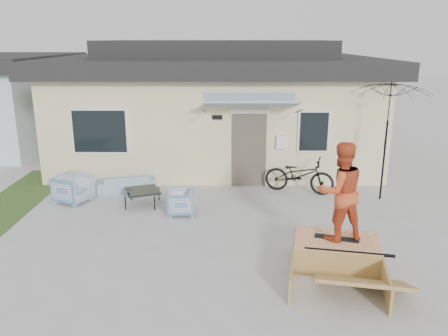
{
  "coord_description": "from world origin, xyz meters",
  "views": [
    {
      "loc": [
        0.35,
        -7.94,
        4.1
      ],
      "look_at": [
        0.3,
        1.8,
        1.3
      ],
      "focal_mm": 36.16,
      "sensor_mm": 36.0,
      "label": 1
    }
  ],
  "objects_px": {
    "armchair_right": "(181,201)",
    "skateboard": "(337,238)",
    "bicycle": "(299,171)",
    "armchair_left": "(73,187)",
    "skate_ramp": "(336,253)",
    "patio_umbrella": "(386,134)",
    "skater": "(340,190)",
    "coffee_table": "(143,197)",
    "loveseat": "(126,180)"
  },
  "relations": [
    {
      "from": "armchair_right",
      "to": "skateboard",
      "type": "bearing_deg",
      "value": 48.83
    },
    {
      "from": "bicycle",
      "to": "armchair_right",
      "type": "bearing_deg",
      "value": 136.28
    },
    {
      "from": "bicycle",
      "to": "skateboard",
      "type": "relative_size",
      "value": 2.35
    },
    {
      "from": "armchair_left",
      "to": "skateboard",
      "type": "bearing_deg",
      "value": -95.29
    },
    {
      "from": "skate_ramp",
      "to": "patio_umbrella",
      "type": "bearing_deg",
      "value": 71.74
    },
    {
      "from": "skateboard",
      "to": "armchair_right",
      "type": "bearing_deg",
      "value": 159.61
    },
    {
      "from": "patio_umbrella",
      "to": "armchair_right",
      "type": "bearing_deg",
      "value": -168.05
    },
    {
      "from": "skater",
      "to": "coffee_table",
      "type": "bearing_deg",
      "value": -50.14
    },
    {
      "from": "bicycle",
      "to": "patio_umbrella",
      "type": "xyz_separation_m",
      "value": [
        2.09,
        -0.53,
        1.14
      ]
    },
    {
      "from": "loveseat",
      "to": "armchair_right",
      "type": "xyz_separation_m",
      "value": [
        1.7,
        -1.74,
        0.02
      ]
    },
    {
      "from": "patio_umbrella",
      "to": "skater",
      "type": "distance_m",
      "value": 4.15
    },
    {
      "from": "loveseat",
      "to": "skate_ramp",
      "type": "bearing_deg",
      "value": 123.44
    },
    {
      "from": "bicycle",
      "to": "skate_ramp",
      "type": "height_order",
      "value": "bicycle"
    },
    {
      "from": "armchair_left",
      "to": "bicycle",
      "type": "relative_size",
      "value": 0.42
    },
    {
      "from": "skate_ramp",
      "to": "skater",
      "type": "height_order",
      "value": "skater"
    },
    {
      "from": "skate_ramp",
      "to": "armchair_right",
      "type": "bearing_deg",
      "value": 151.74
    },
    {
      "from": "loveseat",
      "to": "patio_umbrella",
      "type": "height_order",
      "value": "patio_umbrella"
    },
    {
      "from": "coffee_table",
      "to": "loveseat",
      "type": "bearing_deg",
      "value": 120.33
    },
    {
      "from": "armchair_left",
      "to": "armchair_right",
      "type": "xyz_separation_m",
      "value": [
        2.88,
        -0.82,
        -0.07
      ]
    },
    {
      "from": "armchair_right",
      "to": "skater",
      "type": "bearing_deg",
      "value": 48.83
    },
    {
      "from": "coffee_table",
      "to": "patio_umbrella",
      "type": "relative_size",
      "value": 0.32
    },
    {
      "from": "skate_ramp",
      "to": "skater",
      "type": "bearing_deg",
      "value": 90.0
    },
    {
      "from": "skateboard",
      "to": "skater",
      "type": "bearing_deg",
      "value": 0.0
    },
    {
      "from": "bicycle",
      "to": "skater",
      "type": "xyz_separation_m",
      "value": [
        0.05,
        -4.13,
        0.87
      ]
    },
    {
      "from": "bicycle",
      "to": "skateboard",
      "type": "bearing_deg",
      "value": -160.65
    },
    {
      "from": "armchair_right",
      "to": "skateboard",
      "type": "distance_m",
      "value": 4.03
    },
    {
      "from": "coffee_table",
      "to": "patio_umbrella",
      "type": "xyz_separation_m",
      "value": [
        6.23,
        0.48,
        1.55
      ]
    },
    {
      "from": "armchair_right",
      "to": "coffee_table",
      "type": "xyz_separation_m",
      "value": [
        -1.05,
        0.62,
        -0.13
      ]
    },
    {
      "from": "loveseat",
      "to": "skateboard",
      "type": "height_order",
      "value": "loveseat"
    },
    {
      "from": "armchair_left",
      "to": "patio_umbrella",
      "type": "distance_m",
      "value": 8.18
    },
    {
      "from": "coffee_table",
      "to": "patio_umbrella",
      "type": "height_order",
      "value": "patio_umbrella"
    },
    {
      "from": "armchair_left",
      "to": "armchair_right",
      "type": "bearing_deg",
      "value": -82.28
    },
    {
      "from": "loveseat",
      "to": "patio_umbrella",
      "type": "xyz_separation_m",
      "value": [
        6.89,
        -0.65,
        1.44
      ]
    },
    {
      "from": "loveseat",
      "to": "coffee_table",
      "type": "relative_size",
      "value": 1.97
    },
    {
      "from": "skateboard",
      "to": "skater",
      "type": "xyz_separation_m",
      "value": [
        0.0,
        0.0,
        0.94
      ]
    },
    {
      "from": "loveseat",
      "to": "armchair_left",
      "type": "bearing_deg",
      "value": 23.33
    },
    {
      "from": "patio_umbrella",
      "to": "skateboard",
      "type": "bearing_deg",
      "value": -119.4
    },
    {
      "from": "loveseat",
      "to": "armchair_right",
      "type": "distance_m",
      "value": 2.44
    },
    {
      "from": "armchair_left",
      "to": "skater",
      "type": "height_order",
      "value": "skater"
    },
    {
      "from": "bicycle",
      "to": "armchair_left",
      "type": "bearing_deg",
      "value": 116.28
    },
    {
      "from": "coffee_table",
      "to": "skater",
      "type": "height_order",
      "value": "skater"
    },
    {
      "from": "bicycle",
      "to": "patio_umbrella",
      "type": "relative_size",
      "value": 0.75
    },
    {
      "from": "loveseat",
      "to": "skateboard",
      "type": "xyz_separation_m",
      "value": [
        4.85,
        -4.25,
        0.23
      ]
    },
    {
      "from": "coffee_table",
      "to": "skate_ramp",
      "type": "bearing_deg",
      "value": -37.21
    },
    {
      "from": "armchair_left",
      "to": "bicycle",
      "type": "xyz_separation_m",
      "value": [
        5.97,
        0.81,
        0.21
      ]
    },
    {
      "from": "skater",
      "to": "patio_umbrella",
      "type": "bearing_deg",
      "value": -132.83
    },
    {
      "from": "patio_umbrella",
      "to": "skater",
      "type": "xyz_separation_m",
      "value": [
        -2.03,
        -3.61,
        -0.27
      ]
    },
    {
      "from": "coffee_table",
      "to": "skateboard",
      "type": "distance_m",
      "value": 5.25
    },
    {
      "from": "coffee_table",
      "to": "skateboard",
      "type": "xyz_separation_m",
      "value": [
        4.2,
        -3.13,
        0.34
      ]
    },
    {
      "from": "coffee_table",
      "to": "armchair_left",
      "type": "bearing_deg",
      "value": 173.76
    }
  ]
}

